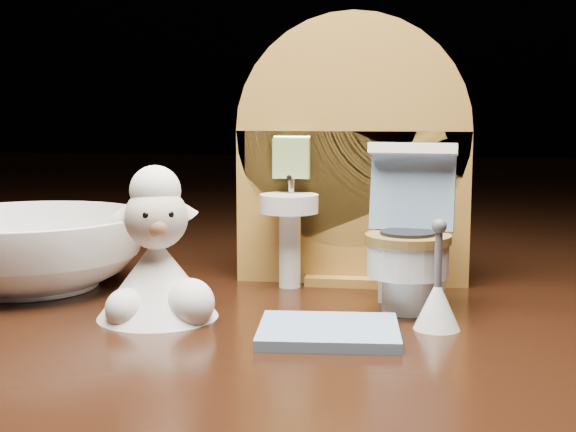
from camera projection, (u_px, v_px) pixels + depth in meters
The scene contains 6 objects.
backdrop_panel at pixel (351, 166), 0.45m from camera, with size 0.13×0.05×0.15m.
toy_toilet at pixel (410, 248), 0.39m from camera, with size 0.04×0.05×0.08m.
bath_mat at pixel (329, 331), 0.35m from camera, with size 0.06×0.05×0.00m, color #7292B5.
toilet_brush at pixel (437, 300), 0.36m from camera, with size 0.02×0.02×0.05m.
plush_lamb at pixel (158, 265), 0.38m from camera, with size 0.06×0.06×0.07m.
ceramic_bowl at pixel (29, 251), 0.44m from camera, with size 0.13×0.13×0.04m, color white.
Camera 1 is at (0.03, -0.38, 0.10)m, focal length 50.00 mm.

